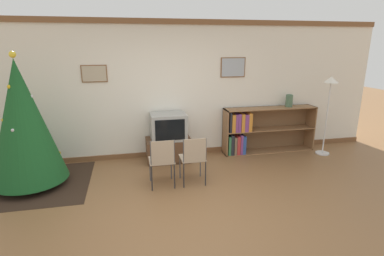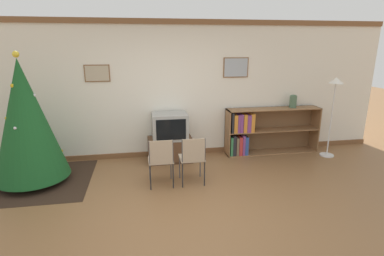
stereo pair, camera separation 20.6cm
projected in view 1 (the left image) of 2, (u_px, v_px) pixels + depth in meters
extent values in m
plane|color=brown|center=(187.00, 217.00, 4.03)|extent=(24.00, 24.00, 0.00)
cube|color=silver|center=(163.00, 91.00, 5.93)|extent=(9.18, 0.08, 2.70)
cube|color=brown|center=(162.00, 21.00, 5.53)|extent=(9.18, 0.03, 0.10)
cube|color=brown|center=(165.00, 153.00, 6.23)|extent=(9.18, 0.03, 0.10)
cube|color=brown|center=(94.00, 74.00, 5.53)|extent=(0.46, 0.02, 0.32)
cube|color=tan|center=(94.00, 74.00, 5.52)|extent=(0.43, 0.01, 0.28)
cube|color=brown|center=(233.00, 67.00, 6.05)|extent=(0.52, 0.02, 0.40)
cube|color=#9EA8B2|center=(233.00, 67.00, 6.04)|extent=(0.48, 0.01, 0.36)
cube|color=#332319|center=(33.00, 185.00, 4.94)|extent=(1.81, 1.67, 0.01)
cylinder|color=maroon|center=(32.00, 182.00, 4.92)|extent=(0.36, 0.36, 0.10)
cone|color=#195123|center=(23.00, 122.00, 4.65)|extent=(1.15, 1.15, 1.94)
sphere|color=yellow|center=(12.00, 54.00, 4.37)|extent=(0.10, 0.10, 0.10)
sphere|color=gold|center=(27.00, 95.00, 4.70)|extent=(0.05, 0.05, 0.05)
sphere|color=silver|center=(10.00, 103.00, 4.62)|extent=(0.06, 0.06, 0.06)
sphere|color=gold|center=(22.00, 83.00, 4.60)|extent=(0.06, 0.06, 0.06)
sphere|color=silver|center=(31.00, 96.00, 4.59)|extent=(0.05, 0.05, 0.05)
sphere|color=gold|center=(23.00, 143.00, 5.09)|extent=(0.05, 0.05, 0.05)
sphere|color=silver|center=(13.00, 130.00, 4.38)|extent=(0.05, 0.05, 0.05)
sphere|color=gold|center=(59.00, 153.00, 5.08)|extent=(0.05, 0.05, 0.05)
sphere|color=gold|center=(3.00, 120.00, 4.47)|extent=(0.04, 0.04, 0.04)
sphere|color=gold|center=(9.00, 87.00, 4.40)|extent=(0.06, 0.06, 0.06)
cube|color=#412A1A|center=(169.00, 159.00, 5.98)|extent=(0.84, 0.52, 0.05)
cube|color=brown|center=(169.00, 148.00, 5.92)|extent=(0.87, 0.54, 0.40)
cube|color=#9E9E99|center=(168.00, 126.00, 5.79)|extent=(0.68, 0.52, 0.51)
cube|color=black|center=(170.00, 130.00, 5.55)|extent=(0.55, 0.01, 0.39)
cube|color=tan|center=(162.00, 160.00, 4.83)|extent=(0.40, 0.40, 0.02)
cube|color=tan|center=(163.00, 153.00, 4.60)|extent=(0.35, 0.01, 0.38)
cylinder|color=#4C4C51|center=(150.00, 169.00, 5.03)|extent=(0.02, 0.02, 0.42)
cylinder|color=#4C4C51|center=(171.00, 168.00, 5.10)|extent=(0.02, 0.02, 0.42)
cylinder|color=#4C4C51|center=(152.00, 178.00, 4.69)|extent=(0.02, 0.02, 0.42)
cylinder|color=#4C4C51|center=(175.00, 176.00, 4.76)|extent=(0.02, 0.02, 0.42)
cylinder|color=#4C4C51|center=(151.00, 167.00, 4.63)|extent=(0.02, 0.02, 0.82)
cylinder|color=#4C4C51|center=(174.00, 165.00, 4.71)|extent=(0.02, 0.02, 0.82)
cube|color=tan|center=(192.00, 158.00, 4.94)|extent=(0.40, 0.40, 0.02)
cube|color=tan|center=(195.00, 150.00, 4.70)|extent=(0.35, 0.01, 0.38)
cylinder|color=#4C4C51|center=(180.00, 167.00, 5.13)|extent=(0.02, 0.02, 0.42)
cylinder|color=#4C4C51|center=(200.00, 165.00, 5.20)|extent=(0.02, 0.02, 0.42)
cylinder|color=#4C4C51|center=(184.00, 175.00, 4.79)|extent=(0.02, 0.02, 0.42)
cylinder|color=#4C4C51|center=(206.00, 173.00, 4.86)|extent=(0.02, 0.02, 0.42)
cylinder|color=#4C4C51|center=(184.00, 164.00, 4.74)|extent=(0.02, 0.02, 0.82)
cylinder|color=#4C4C51|center=(206.00, 162.00, 4.81)|extent=(0.02, 0.02, 0.82)
cube|color=olive|center=(225.00, 132.00, 6.19)|extent=(0.02, 0.36, 0.96)
cube|color=olive|center=(310.00, 127.00, 6.59)|extent=(0.02, 0.36, 0.96)
cube|color=olive|center=(271.00, 108.00, 6.26)|extent=(1.98, 0.36, 0.02)
cube|color=olive|center=(267.00, 150.00, 6.52)|extent=(1.98, 0.36, 0.02)
cube|color=olive|center=(269.00, 129.00, 6.38)|extent=(1.94, 0.36, 0.02)
cube|color=brown|center=(265.00, 127.00, 6.55)|extent=(1.98, 0.01, 0.96)
cube|color=#337547|center=(228.00, 145.00, 6.24)|extent=(0.05, 0.28, 0.39)
cube|color=#232328|center=(231.00, 144.00, 6.22)|extent=(0.06, 0.22, 0.42)
cube|color=#756047|center=(234.00, 145.00, 6.24)|extent=(0.05, 0.21, 0.37)
cube|color=#B73333|center=(237.00, 145.00, 6.26)|extent=(0.07, 0.24, 0.39)
cube|color=#7A3D7F|center=(240.00, 144.00, 6.27)|extent=(0.05, 0.23, 0.41)
cube|color=#2D4C93|center=(243.00, 144.00, 6.28)|extent=(0.07, 0.22, 0.38)
cube|color=#232328|center=(229.00, 122.00, 6.08)|extent=(0.04, 0.23, 0.41)
cube|color=orange|center=(232.00, 123.00, 6.10)|extent=(0.07, 0.23, 0.37)
cube|color=#7A3D7F|center=(236.00, 123.00, 6.11)|extent=(0.05, 0.21, 0.37)
cube|color=#7A3D7F|center=(237.00, 122.00, 6.16)|extent=(0.06, 0.31, 0.37)
cube|color=orange|center=(241.00, 122.00, 6.15)|extent=(0.07, 0.26, 0.37)
cube|color=#7A3D7F|center=(245.00, 122.00, 6.19)|extent=(0.08, 0.29, 0.36)
cube|color=orange|center=(249.00, 122.00, 6.17)|extent=(0.07, 0.22, 0.38)
cylinder|color=#47664C|center=(289.00, 101.00, 6.33)|extent=(0.15, 0.15, 0.25)
torus|color=#47664C|center=(290.00, 95.00, 6.29)|extent=(0.13, 0.13, 0.03)
cylinder|color=silver|center=(322.00, 153.00, 6.35)|extent=(0.28, 0.28, 0.03)
cylinder|color=silver|center=(326.00, 119.00, 6.14)|extent=(0.03, 0.03, 1.48)
cone|color=white|center=(331.00, 80.00, 5.93)|extent=(0.28, 0.28, 0.12)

